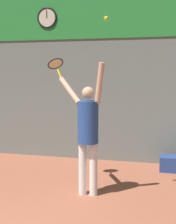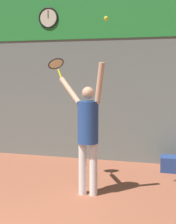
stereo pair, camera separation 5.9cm
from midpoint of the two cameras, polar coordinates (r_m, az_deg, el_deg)
The scene contains 6 objects.
back_wall at distance 7.26m, azimuth -0.45°, elevation 10.99°, with size 18.00×0.10×5.00m.
sponsor_banner at distance 7.30m, azimuth -0.59°, elevation 17.11°, with size 5.50×0.02×1.00m.
scoreboard_clock at distance 7.54m, azimuth -7.04°, elevation 16.73°, with size 0.48×0.04×0.48m.
tennis_player at distance 5.05m, azimuth 0.28°, elevation -3.09°, with size 0.91×0.55×2.17m.
tennis_racket at distance 5.63m, azimuth -5.51°, elevation 8.61°, with size 0.37×0.38×0.37m.
tennis_ball at distance 4.91m, azimuth 3.70°, elevation 16.71°, with size 0.07×0.07×0.07m.
Camera 2 is at (1.92, -1.99, 1.98)m, focal length 50.00 mm.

